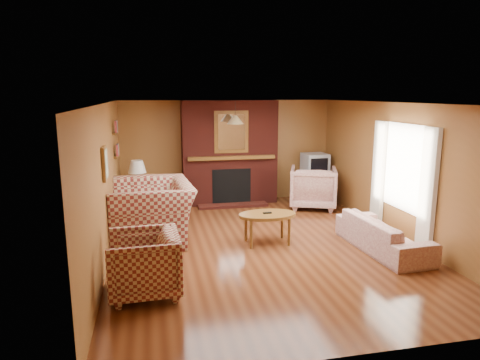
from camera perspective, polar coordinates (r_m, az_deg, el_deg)
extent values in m
plane|color=#4C2310|center=(7.44, 2.91, -8.64)|extent=(6.50, 6.50, 0.00)
plane|color=white|center=(6.98, 3.11, 10.19)|extent=(6.50, 6.50, 0.00)
plane|color=#9C5D30|center=(10.25, -1.67, 3.87)|extent=(6.50, 0.00, 6.50)
plane|color=#9C5D30|center=(4.16, 14.69, -7.92)|extent=(6.50, 0.00, 6.50)
plane|color=#9C5D30|center=(6.91, -17.44, -0.36)|extent=(0.00, 6.50, 6.50)
plane|color=#9C5D30|center=(8.12, 20.33, 1.15)|extent=(0.00, 6.50, 6.50)
cube|color=#4B1610|center=(10.00, -1.41, 3.69)|extent=(2.20, 0.50, 2.40)
cube|color=black|center=(9.91, -1.15, -0.79)|extent=(0.90, 0.06, 0.80)
cube|color=#4B1610|center=(9.85, -0.95, -3.38)|extent=(1.60, 0.35, 0.06)
cube|color=brown|center=(9.75, -1.12, 3.01)|extent=(2.00, 0.18, 0.08)
cube|color=brown|center=(9.71, -1.17, 6.43)|extent=(0.78, 0.05, 0.95)
cube|color=white|center=(9.68, -1.13, 6.41)|extent=(0.62, 0.02, 0.80)
cube|color=beige|center=(7.34, 23.77, -1.34)|extent=(0.08, 0.35, 2.00)
cube|color=beige|center=(8.57, 17.99, 0.80)|extent=(0.08, 0.35, 2.00)
cube|color=white|center=(7.92, 21.02, 1.60)|extent=(0.03, 1.10, 1.50)
cube|color=brown|center=(8.75, -16.18, 3.11)|extent=(0.06, 0.55, 0.04)
cube|color=brown|center=(8.70, -16.35, 6.04)|extent=(0.06, 0.55, 0.04)
cube|color=brown|center=(6.56, -17.60, 2.12)|extent=(0.04, 0.40, 0.50)
cube|color=beige|center=(6.55, -17.38, 2.13)|extent=(0.01, 0.32, 0.42)
cylinder|color=black|center=(9.23, -0.64, 9.40)|extent=(0.01, 0.01, 0.35)
cone|color=#CB8251|center=(9.24, -0.64, 8.03)|extent=(0.36, 0.36, 0.18)
imported|color=maroon|center=(7.68, -11.85, -4.13)|extent=(1.52, 1.71, 1.04)
imported|color=maroon|center=(5.71, -12.71, -10.85)|extent=(0.94, 0.91, 0.82)
imported|color=beige|center=(7.49, 18.53, -6.85)|extent=(0.85, 1.93, 0.55)
imported|color=beige|center=(9.81, 9.71, -0.98)|extent=(1.30, 1.31, 0.93)
ellipsoid|color=brown|center=(7.37, 3.67, -4.68)|extent=(0.99, 0.62, 0.05)
cube|color=black|center=(7.36, 3.67, -4.40)|extent=(0.15, 0.05, 0.02)
cylinder|color=brown|center=(7.72, 5.64, -6.02)|extent=(0.05, 0.05, 0.48)
cylinder|color=brown|center=(7.56, 0.79, -6.36)|extent=(0.05, 0.05, 0.48)
cylinder|color=brown|center=(7.37, 6.57, -6.92)|extent=(0.05, 0.05, 0.48)
cylinder|color=brown|center=(7.19, 1.49, -7.31)|extent=(0.05, 0.05, 0.48)
cube|color=brown|center=(9.48, -13.36, -2.79)|extent=(0.42, 0.42, 0.54)
sphere|color=white|center=(9.39, -13.48, -0.29)|extent=(0.30, 0.30, 0.30)
cylinder|color=black|center=(9.35, -13.52, 0.72)|extent=(0.03, 0.03, 0.09)
cone|color=white|center=(9.32, -13.57, 1.75)|extent=(0.38, 0.38, 0.26)
cube|color=black|center=(10.53, 9.84, -0.97)|extent=(0.60, 0.55, 0.63)
cube|color=#ADB0B4|center=(10.43, 9.95, 2.10)|extent=(0.58, 0.56, 0.51)
cube|color=black|center=(10.18, 10.53, 1.85)|extent=(0.43, 0.04, 0.36)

